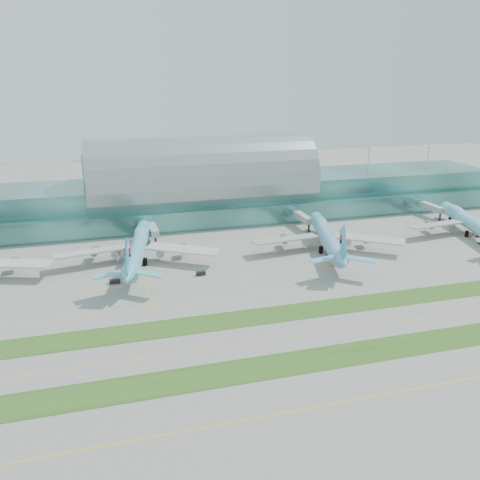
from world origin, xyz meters
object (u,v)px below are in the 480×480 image
object	(u,v)px
terminal	(201,191)
airliner_c	(327,236)
airliner_b	(138,247)
airliner_d	(470,222)

from	to	relation	value
terminal	airliner_c	xyz separation A→B (m)	(40.53, -71.04, -7.75)
airliner_b	airliner_c	distance (m)	81.75
terminal	airliner_d	world-z (taller)	terminal
airliner_c	terminal	bearing A→B (deg)	135.17
terminal	airliner_b	size ratio (longest dim) A/B	4.44
airliner_c	airliner_d	size ratio (longest dim) A/B	1.03
terminal	airliner_c	bearing A→B (deg)	-60.30
airliner_b	airliner_c	size ratio (longest dim) A/B	1.02
terminal	airliner_b	bearing A→B (deg)	-122.82
terminal	airliner_c	world-z (taller)	terminal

